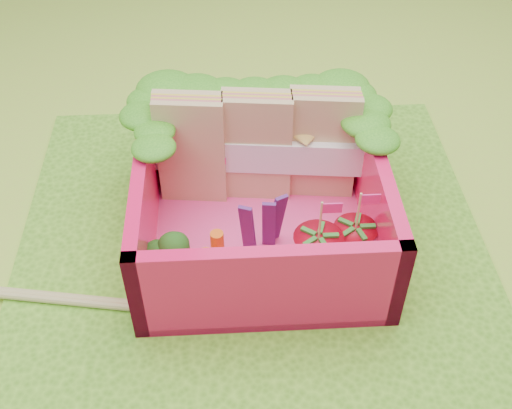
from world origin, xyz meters
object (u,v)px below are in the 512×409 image
(broccoli, at_px, (164,257))
(strawberry_left, at_px, (317,254))
(chopsticks, at_px, (37,296))
(strawberry_right, at_px, (354,242))
(bento_box, at_px, (260,201))
(sandwich_stack, at_px, (258,147))

(broccoli, bearing_deg, strawberry_left, 1.61)
(chopsticks, bearing_deg, strawberry_right, 4.99)
(chopsticks, bearing_deg, strawberry_left, 2.53)
(broccoli, xyz_separation_m, strawberry_left, (0.78, 0.02, -0.04))
(strawberry_left, height_order, strawberry_right, strawberry_left)
(broccoli, bearing_deg, chopsticks, -176.39)
(bento_box, relative_size, strawberry_left, 2.61)
(broccoli, distance_m, chopsticks, 0.70)
(bento_box, distance_m, broccoli, 0.61)
(strawberry_left, bearing_deg, sandwich_stack, 112.27)
(strawberry_right, height_order, chopsticks, strawberry_right)
(bento_box, xyz_separation_m, sandwich_stack, (0.00, 0.34, 0.10))
(bento_box, height_order, strawberry_left, bento_box)
(strawberry_right, bearing_deg, broccoli, -174.08)
(bento_box, relative_size, strawberry_right, 2.76)
(strawberry_right, bearing_deg, chopsticks, -175.01)
(broccoli, bearing_deg, strawberry_right, 5.92)
(chopsticks, bearing_deg, broccoli, 3.61)
(bento_box, distance_m, strawberry_right, 0.54)
(sandwich_stack, xyz_separation_m, broccoli, (-0.51, -0.68, -0.15))
(sandwich_stack, xyz_separation_m, chopsticks, (-1.18, -0.72, -0.36))
(bento_box, bearing_deg, strawberry_left, -49.25)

